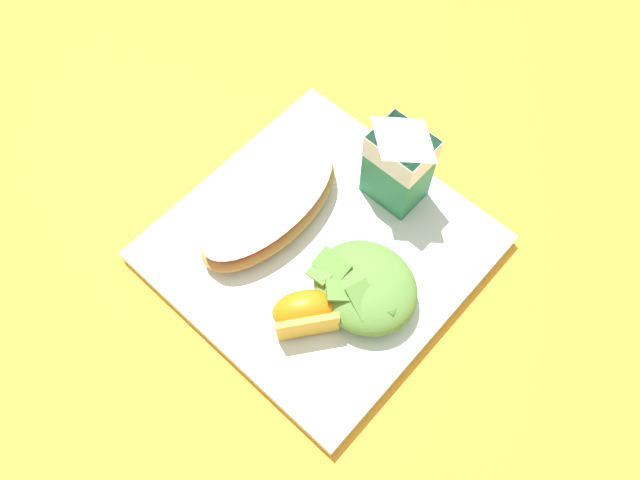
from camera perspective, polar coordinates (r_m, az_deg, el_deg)
The scene contains 6 objects.
ground at distance 0.64m, azimuth 0.00°, elevation -1.06°, with size 3.00×3.00×0.00m, color gold.
white_plate at distance 0.63m, azimuth 0.00°, elevation -0.74°, with size 0.28×0.28×0.02m, color silver.
cheesy_pizza_bread at distance 0.62m, azimuth -4.60°, elevation 2.95°, with size 0.08×0.17×0.04m.
green_salad_pile at distance 0.58m, azimuth 4.10°, elevation -4.24°, with size 0.10×0.09×0.04m.
milk_carton at distance 0.61m, azimuth 7.24°, elevation 7.31°, with size 0.06×0.04×0.11m.
orange_wedge_front at distance 0.57m, azimuth -1.37°, elevation -6.52°, with size 0.07×0.07×0.04m.
Camera 1 is at (0.19, -0.20, 0.57)m, focal length 35.33 mm.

